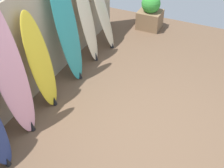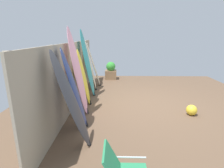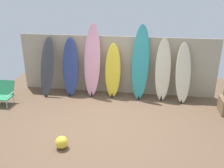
# 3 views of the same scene
# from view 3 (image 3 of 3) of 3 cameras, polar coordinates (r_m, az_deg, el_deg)

# --- Properties ---
(ground) EXTENTS (7.68, 7.68, 0.00)m
(ground) POSITION_cam_3_polar(r_m,az_deg,el_deg) (6.30, -1.62, -8.85)
(ground) COLOR brown
(fence_back) EXTENTS (6.08, 0.11, 1.80)m
(fence_back) POSITION_cam_3_polar(r_m,az_deg,el_deg) (7.77, 0.92, 4.34)
(fence_back) COLOR tan
(fence_back) RESTS_ON ground
(surfboard_charcoal_0) EXTENTS (0.46, 0.68, 1.77)m
(surfboard_charcoal_0) POSITION_cam_3_polar(r_m,az_deg,el_deg) (7.90, -14.58, 3.74)
(surfboard_charcoal_0) COLOR #38383D
(surfboard_charcoal_0) RESTS_ON ground
(surfboard_navy_1) EXTENTS (0.55, 0.60, 1.76)m
(surfboard_navy_1) POSITION_cam_3_polar(r_m,az_deg,el_deg) (7.75, -9.45, 3.79)
(surfboard_navy_1) COLOR navy
(surfboard_navy_1) RESTS_ON ground
(surfboard_pink_2) EXTENTS (0.54, 0.50, 2.20)m
(surfboard_pink_2) POSITION_cam_3_polar(r_m,az_deg,el_deg) (7.57, -4.55, 5.27)
(surfboard_pink_2) COLOR pink
(surfboard_pink_2) RESTS_ON ground
(surfboard_yellow_3) EXTENTS (0.47, 0.40, 1.63)m
(surfboard_yellow_3) POSITION_cam_3_polar(r_m,az_deg,el_deg) (7.52, 0.19, 2.97)
(surfboard_yellow_3) COLOR yellow
(surfboard_yellow_3) RESTS_ON ground
(surfboard_teal_4) EXTENTS (0.55, 0.51, 2.19)m
(surfboard_teal_4) POSITION_cam_3_polar(r_m,az_deg,el_deg) (7.37, 6.50, 4.77)
(surfboard_teal_4) COLOR teal
(surfboard_teal_4) RESTS_ON ground
(surfboard_cream_5) EXTENTS (0.46, 0.42, 1.83)m
(surfboard_cream_5) POSITION_cam_3_polar(r_m,az_deg,el_deg) (7.42, 11.56, 3.03)
(surfboard_cream_5) COLOR beige
(surfboard_cream_5) RESTS_ON ground
(surfboard_cream_6) EXTENTS (0.48, 0.59, 1.71)m
(surfboard_cream_6) POSITION_cam_3_polar(r_m,az_deg,el_deg) (7.47, 15.95, 2.38)
(surfboard_cream_6) COLOR beige
(surfboard_cream_6) RESTS_ON ground
(beach_chair) EXTENTS (0.50, 0.58, 0.63)m
(beach_chair) POSITION_cam_3_polar(r_m,az_deg,el_deg) (7.81, -23.36, -1.88)
(beach_chair) COLOR silver
(beach_chair) RESTS_ON ground
(beach_ball) EXTENTS (0.27, 0.27, 0.27)m
(beach_ball) POSITION_cam_3_polar(r_m,az_deg,el_deg) (5.45, -11.43, -12.95)
(beach_ball) COLOR yellow
(beach_ball) RESTS_ON ground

